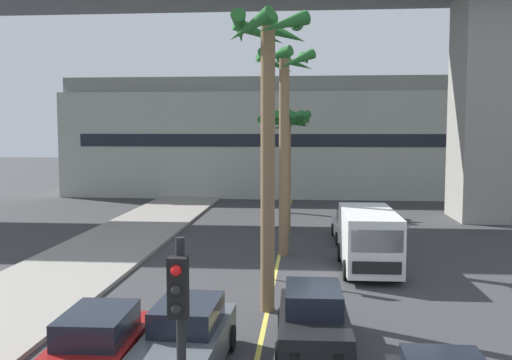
{
  "coord_description": "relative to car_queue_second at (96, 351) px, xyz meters",
  "views": [
    {
      "loc": [
        1.14,
        0.75,
        5.55
      ],
      "look_at": [
        0.0,
        14.0,
        4.38
      ],
      "focal_mm": 40.83,
      "sensor_mm": 36.0,
      "label": 1
    }
  ],
  "objects": [
    {
      "name": "car_queue_second",
      "position": [
        0.0,
        0.0,
        0.0
      ],
      "size": [
        1.9,
        4.14,
        1.56
      ],
      "color": "maroon",
      "rests_on": "ground"
    },
    {
      "name": "car_queue_fifth",
      "position": [
        4.75,
        2.38,
        0.0
      ],
      "size": [
        1.9,
        4.14,
        1.56
      ],
      "color": "black",
      "rests_on": "ground"
    },
    {
      "name": "car_queue_third",
      "position": [
        1.83,
        0.87,
        0.0
      ],
      "size": [
        1.93,
        4.15,
        1.56
      ],
      "color": "#4C5156",
      "rests_on": "ground"
    },
    {
      "name": "palm_tree_near_median",
      "position": [
        3.59,
        13.36,
        6.01
      ],
      "size": [
        2.77,
        2.89,
        9.05
      ],
      "color": "brown",
      "rests_on": "ground"
    },
    {
      "name": "palm_tree_farthest_median",
      "position": [
        3.41,
        5.37,
        5.99
      ],
      "size": [
        2.59,
        2.68,
        9.06
      ],
      "color": "brown",
      "rests_on": "ground"
    },
    {
      "name": "delivery_van",
      "position": [
        6.99,
        10.75,
        0.57
      ],
      "size": [
        2.2,
        5.27,
        2.36
      ],
      "color": "white",
      "rests_on": "ground"
    },
    {
      "name": "pier_building_backdrop",
      "position": [
        3.4,
        37.39,
        4.04
      ],
      "size": [
        37.6,
        8.04,
        9.65
      ],
      "color": "#ADB2A8",
      "rests_on": "ground"
    },
    {
      "name": "lane_stripe_center",
      "position": [
        3.4,
        11.28,
        -0.72
      ],
      "size": [
        0.14,
        56.0,
        0.01
      ],
      "primitive_type": "cube",
      "color": "#DBCC4C",
      "rests_on": "ground"
    },
    {
      "name": "palm_tree_far_median",
      "position": [
        3.52,
        19.54,
        4.62
      ],
      "size": [
        2.61,
        2.62,
        6.64
      ],
      "color": "brown",
      "rests_on": "ground"
    },
    {
      "name": "palm_tree_mid_median",
      "position": [
        3.0,
        26.45,
        4.61
      ],
      "size": [
        3.51,
        3.53,
        6.46
      ],
      "color": "brown",
      "rests_on": "ground"
    },
    {
      "name": "traffic_light_median_near",
      "position": [
        2.98,
        -5.01,
        1.99
      ],
      "size": [
        0.24,
        0.37,
        4.2
      ],
      "color": "black",
      "rests_on": "ground"
    },
    {
      "name": "car_queue_fourth",
      "position": [
        6.85,
        16.94,
        0.0
      ],
      "size": [
        1.93,
        4.15,
        1.56
      ],
      "color": "white",
      "rests_on": "ground"
    },
    {
      "name": "traffic_light_median_far",
      "position": [
        3.04,
        9.11,
        1.99
      ],
      "size": [
        0.24,
        0.37,
        4.2
      ],
      "color": "black",
      "rests_on": "ground"
    }
  ]
}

